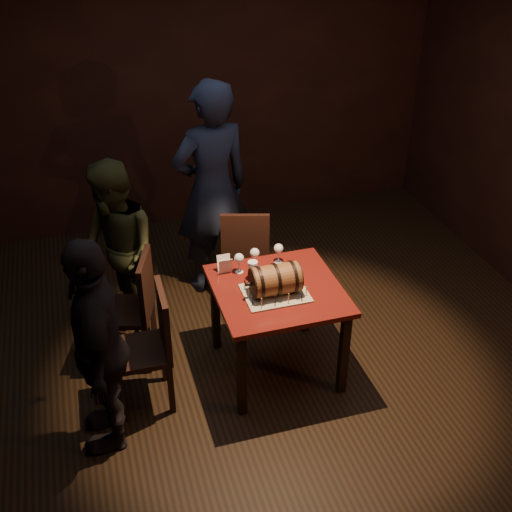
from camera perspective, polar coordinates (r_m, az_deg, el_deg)
The scene contains 16 objects.
room_shell at distance 4.34m, azimuth 1.27°, elevation 4.88°, with size 5.04×5.04×2.80m.
pub_table at distance 4.66m, azimuth 1.91°, elevation -3.97°, with size 0.90×0.90×0.75m.
cake_board at distance 4.54m, azimuth 1.73°, elevation -3.32°, with size 0.45×0.35×0.01m, color #A39A83.
barrel_cake at distance 4.47m, azimuth 1.74°, elevation -2.11°, with size 0.40×0.23×0.23m.
birthday_candles at distance 4.51m, azimuth 1.74°, elevation -2.84°, with size 0.40×0.30×0.09m.
wine_glass_left at distance 4.71m, azimuth -1.52°, elevation -0.26°, with size 0.07×0.07×0.16m.
wine_glass_mid at distance 4.77m, azimuth -0.12°, elevation 0.21°, with size 0.07×0.07×0.16m.
wine_glass_right at distance 4.82m, azimuth 2.02°, elevation 0.61°, with size 0.07×0.07×0.16m.
pint_of_ale at distance 4.65m, azimuth -0.29°, elevation -1.32°, with size 0.07×0.07×0.15m.
menu_card at distance 4.74m, azimuth -2.80°, elevation -0.81°, with size 0.10×0.05×0.13m, color white, non-canonical shape.
chair_back at distance 5.45m, azimuth -0.95°, elevation 0.41°, with size 0.50×0.50×0.93m.
chair_left_rear at distance 4.91m, azimuth -10.73°, elevation -4.20°, with size 0.50×0.50×0.93m.
chair_left_front at distance 4.53m, azimuth -9.30°, elevation -7.54°, with size 0.41×0.41×0.93m.
person_back at distance 5.50m, azimuth -3.94°, elevation 5.85°, with size 0.70×0.46×1.92m, color #1B2137.
person_left_rear at distance 5.09m, azimuth -12.24°, elevation 0.19°, with size 0.73×0.57×1.51m, color #36381C.
person_left_front at distance 4.16m, azimuth -13.79°, elevation -7.77°, with size 0.91×0.38×1.55m, color black.
Camera 1 is at (-1.21, -3.67, 3.37)m, focal length 45.00 mm.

